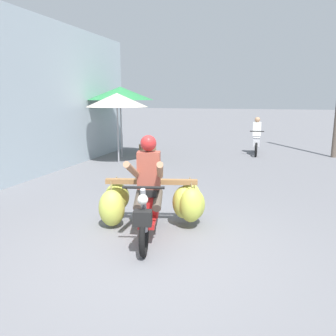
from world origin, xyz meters
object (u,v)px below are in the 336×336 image
at_px(motorbike_distant_ahead_left, 256,139).
at_px(produce_crate, 148,149).
at_px(market_umbrella_near_shop, 117,100).
at_px(motorbike_main_loaded, 156,200).
at_px(market_umbrella_further_along, 120,93).

bearing_deg(motorbike_distant_ahead_left, produce_crate, -165.20).
relative_size(motorbike_distant_ahead_left, market_umbrella_near_shop, 0.72).
distance_m(motorbike_main_loaded, motorbike_distant_ahead_left, 8.26).
relative_size(motorbike_main_loaded, produce_crate, 3.50).
xyz_separation_m(motorbike_main_loaded, market_umbrella_further_along, (-3.41, 6.04, 1.76)).
bearing_deg(market_umbrella_further_along, produce_crate, 61.35).
relative_size(market_umbrella_near_shop, market_umbrella_further_along, 0.91).
bearing_deg(motorbike_distant_ahead_left, motorbike_main_loaded, -98.24).
bearing_deg(motorbike_main_loaded, market_umbrella_further_along, 119.41).
height_order(market_umbrella_further_along, produce_crate, market_umbrella_further_along).
relative_size(motorbike_distant_ahead_left, market_umbrella_further_along, 0.65).
bearing_deg(market_umbrella_further_along, motorbike_main_loaded, -60.59).
distance_m(motorbike_distant_ahead_left, market_umbrella_further_along, 5.34).
distance_m(motorbike_distant_ahead_left, market_umbrella_near_shop, 5.47).
bearing_deg(market_umbrella_near_shop, motorbike_distant_ahead_left, 36.25).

